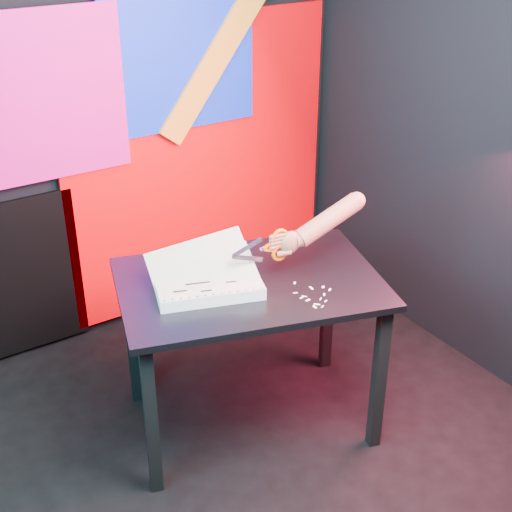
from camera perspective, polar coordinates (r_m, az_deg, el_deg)
room at (r=2.32m, az=-1.23°, el=5.21°), size 3.01×3.01×2.71m
backdrop at (r=3.72m, az=-12.46°, el=6.98°), size 2.88×0.05×2.08m
work_table at (r=3.05m, az=-0.52°, el=-3.62°), size 1.26×1.02×0.75m
printout_stack at (r=2.94m, az=-3.97°, el=-2.06°), size 0.50×0.43×0.23m
scissors at (r=2.95m, az=1.61°, el=0.82°), size 0.26×0.03×0.15m
hand_forearm at (r=3.03m, az=5.32°, el=2.63°), size 0.45×0.11×0.21m
paper_clippings at (r=2.90m, az=4.63°, el=-3.18°), size 0.15×0.22×0.00m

